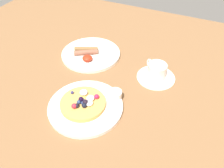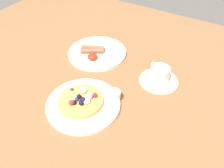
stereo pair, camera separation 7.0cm
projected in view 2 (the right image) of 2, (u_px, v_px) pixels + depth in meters
ground_plane at (107, 96)px, 85.60cm from camera, size 180.38×148.59×3.00cm
pancake_plate at (83, 104)px, 79.52cm from camera, size 25.47×25.47×1.37cm
pancake_with_berries at (81, 100)px, 78.57cm from camera, size 15.40×15.40×3.50cm
syrup_ramekin at (114, 94)px, 80.32cm from camera, size 4.59×4.59×2.51cm
breakfast_plate at (97, 53)px, 102.34cm from camera, size 25.51×25.51×1.35cm
fried_breakfast at (92, 51)px, 100.58cm from camera, size 11.90×10.80×2.50cm
coffee_saucer at (159, 80)px, 89.09cm from camera, size 14.88×14.88×0.84cm
coffee_cup at (160, 74)px, 86.98cm from camera, size 9.03×7.89×5.57cm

